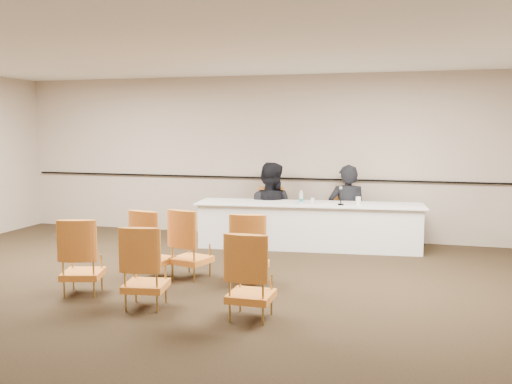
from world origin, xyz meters
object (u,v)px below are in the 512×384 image
panelist_main (347,216)px  panelist_main_chair (347,216)px  drinking_glass (313,201)px  aud_chair_front_mid (191,243)px  aud_chair_front_left (153,244)px  panel_table (309,226)px  aud_chair_back_left (82,256)px  panelist_second (269,216)px  coffee_cup (358,201)px  aud_chair_back_mid (146,266)px  aud_chair_back_right (251,275)px  water_bottle (301,197)px  aud_chair_front_right (250,249)px  panelist_second_chair (269,214)px  microphone (341,196)px

panelist_main → panelist_main_chair: panelist_main is taller
drinking_glass → aud_chair_front_mid: bearing=-118.5°
aud_chair_front_left → aud_chair_front_mid: (0.48, 0.19, 0.00)m
panel_table → aud_chair_front_mid: (-1.18, -2.36, 0.09)m
aud_chair_front_left → aud_chair_back_left: size_ratio=1.00×
panel_table → panelist_second: 0.95m
coffee_cup → aud_chair_back_mid: (-2.01, -3.71, -0.36)m
aud_chair_back_mid → aud_chair_back_right: 1.26m
water_bottle → aud_chair_back_left: size_ratio=0.24×
panelist_main_chair → aud_chair_front_right: same height
panelist_second_chair → aud_chair_front_mid: 2.87m
aud_chair_back_left → aud_chair_front_right: bearing=11.0°
aud_chair_front_mid → panel_table: bearing=78.2°
panelist_main → aud_chair_front_left: size_ratio=1.94×
microphone → drinking_glass: microphone is taller
panelist_main_chair → panelist_second: size_ratio=0.49×
panelist_second → drinking_glass: size_ratio=19.45×
panel_table → panelist_second: bearing=143.5°
water_bottle → aud_chair_front_left: bearing=-122.2°
panelist_main_chair → panelist_second: panelist_second is taller
panelist_second → coffee_cup: (1.64, -0.47, 0.39)m
panel_table → aud_chair_back_right: 3.76m
panel_table → aud_chair_back_mid: size_ratio=4.01×
panelist_main → coffee_cup: panelist_main is taller
panelist_main → aud_chair_front_right: size_ratio=1.94×
water_bottle → drinking_glass: size_ratio=2.27×
water_bottle → aud_chair_front_right: size_ratio=0.24×
panelist_main → coffee_cup: (0.25, -0.61, 0.36)m
aud_chair_back_mid → aud_chair_front_mid: bearing=80.2°
aud_chair_back_mid → coffee_cup: bearing=52.1°
aud_chair_back_left → aud_chair_front_left: bearing=43.5°
panelist_second_chair → microphone: 1.54m
panel_table → aud_chair_front_left: aud_chair_front_left is taller
aud_chair_back_right → aud_chair_front_mid: bearing=132.1°
panelist_main → drinking_glass: panelist_main is taller
panelist_second → microphone: panelist_second is taller
panel_table → aud_chair_back_mid: aud_chair_back_mid is taller
panelist_second → aud_chair_front_right: (0.51, -2.96, 0.03)m
drinking_glass → aud_chair_back_right: bearing=-89.9°
aud_chair_front_mid → aud_chair_back_right: same height
panelist_second_chair → aud_chair_back_right: same height
panel_table → microphone: size_ratio=12.54×
panelist_second_chair → coffee_cup: 1.74m
panelist_second → coffee_cup: 1.75m
coffee_cup → aud_chair_back_mid: aud_chair_back_mid is taller
drinking_glass → aud_chair_back_left: size_ratio=0.11×
coffee_cup → aud_chair_front_right: size_ratio=0.14×
microphone → water_bottle: bearing=173.8°
panel_table → drinking_glass: drinking_glass is taller
panelist_main_chair → aud_chair_front_mid: 3.46m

